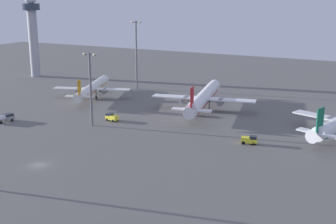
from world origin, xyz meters
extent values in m
plane|color=#605E5B|center=(0.00, 0.00, 0.00)|extent=(416.00, 416.00, 0.00)
cylinder|color=#A8A8B2|center=(-83.87, 89.53, 15.61)|extent=(4.40, 4.40, 31.22)
cylinder|color=#2D3847|center=(-83.87, 89.53, 32.72)|extent=(8.00, 8.00, 3.00)
cone|color=white|center=(55.23, 38.94, 4.25)|extent=(4.29, 3.89, 3.55)
cube|color=white|center=(55.87, 40.80, 4.46)|extent=(11.60, 6.01, 0.36)
cube|color=#146B4C|center=(55.97, 41.10, 7.62)|extent=(1.36, 3.24, 6.74)
cylinder|color=slate|center=(55.95, 58.84, 3.32)|extent=(3.36, 4.27, 2.28)
cylinder|color=silver|center=(-31.57, 64.09, 3.77)|extent=(14.76, 32.29, 3.50)
cone|color=silver|center=(-37.70, 80.66, 3.77)|extent=(3.88, 3.22, 3.32)
cone|color=silver|center=(-25.38, 47.34, 3.77)|extent=(3.85, 3.51, 3.15)
cube|color=silver|center=(-31.25, 63.22, 3.59)|extent=(28.90, 13.66, 0.32)
cube|color=silver|center=(-25.99, 48.98, 3.96)|extent=(10.26, 5.58, 0.32)
cube|color=orange|center=(-26.08, 49.24, 6.76)|extent=(1.28, 2.86, 5.98)
cylinder|color=slate|center=(-36.00, 61.47, 2.94)|extent=(3.05, 3.81, 2.02)
cylinder|color=slate|center=(-26.50, 64.98, 2.94)|extent=(3.05, 3.81, 2.02)
cube|color=orange|center=(-31.57, 64.09, 2.81)|extent=(13.52, 29.68, 0.33)
cylinder|color=#333338|center=(-35.25, 74.03, 2.14)|extent=(0.26, 0.26, 3.27)
cylinder|color=black|center=(-35.25, 74.03, 0.51)|extent=(0.70, 1.08, 1.01)
cylinder|color=#333338|center=(-32.67, 61.23, 2.14)|extent=(0.26, 0.26, 3.27)
cylinder|color=black|center=(-32.67, 61.23, 0.51)|extent=(0.70, 1.08, 1.01)
cylinder|color=#333338|center=(-28.87, 62.63, 2.14)|extent=(0.26, 0.26, 3.27)
cylinder|color=black|center=(-28.87, 62.63, 0.51)|extent=(0.70, 1.08, 1.01)
cylinder|color=white|center=(13.86, 65.76, 4.53)|extent=(12.33, 39.75, 4.20)
cone|color=white|center=(9.48, 86.50, 4.53)|extent=(4.45, 3.42, 3.99)
cone|color=white|center=(18.29, 44.81, 4.53)|extent=(4.33, 3.81, 3.78)
cube|color=white|center=(14.09, 64.68, 4.31)|extent=(35.48, 11.63, 0.39)
cube|color=white|center=(17.86, 46.86, 4.75)|extent=(12.43, 5.11, 0.39)
cube|color=red|center=(17.79, 47.18, 8.11)|extent=(1.06, 3.52, 7.18)
cylinder|color=slate|center=(8.15, 63.43, 3.53)|extent=(3.20, 4.39, 2.43)
cylinder|color=slate|center=(20.03, 65.94, 3.53)|extent=(3.20, 4.39, 2.43)
cube|color=red|center=(13.86, 65.76, 3.37)|extent=(11.26, 36.56, 0.40)
cylinder|color=#333338|center=(11.23, 78.21, 2.57)|extent=(0.31, 0.31, 3.92)
cylinder|color=black|center=(11.23, 78.21, 0.61)|extent=(0.68, 1.28, 1.21)
cylinder|color=#333338|center=(12.06, 62.56, 2.57)|extent=(0.31, 0.31, 3.92)
cylinder|color=black|center=(12.06, 62.56, 0.61)|extent=(0.68, 1.28, 1.21)
cylinder|color=#333338|center=(16.81, 63.56, 2.57)|extent=(0.31, 0.31, 3.92)
cylinder|color=black|center=(16.81, 63.56, 0.61)|extent=(0.68, 1.28, 1.21)
cube|color=yellow|center=(-7.25, 39.91, 1.00)|extent=(2.45, 2.37, 1.10)
cube|color=#1E232D|center=(-7.25, 39.91, 1.90)|extent=(2.17, 2.17, 0.70)
cube|color=yellow|center=(-5.40, 39.54, 1.15)|extent=(2.73, 2.35, 1.40)
cylinder|color=black|center=(-7.71, 39.13, 0.45)|extent=(0.94, 0.47, 0.90)
cylinder|color=black|center=(-7.37, 40.80, 0.45)|extent=(0.94, 0.47, 0.90)
cylinder|color=black|center=(-5.07, 38.61, 0.45)|extent=(0.94, 0.47, 0.90)
cylinder|color=black|center=(-4.74, 40.27, 0.45)|extent=(0.94, 0.47, 0.90)
cube|color=gray|center=(-34.98, 24.66, 1.05)|extent=(2.85, 3.35, 1.20)
cube|color=#1E232D|center=(-34.98, 24.66, 2.00)|extent=(2.61, 2.96, 0.70)
cylinder|color=silver|center=(-35.42, 22.00, 1.44)|extent=(2.46, 4.44, 1.80)
cylinder|color=black|center=(-35.95, 25.25, 0.45)|extent=(0.44, 0.94, 0.90)
cylinder|color=black|center=(-33.88, 24.91, 0.45)|extent=(0.44, 0.94, 0.90)
cylinder|color=black|center=(-34.50, 21.12, 0.45)|extent=(0.44, 0.94, 0.90)
cube|color=yellow|center=(39.92, 37.65, 1.00)|extent=(2.49, 2.42, 1.10)
cube|color=#1E232D|center=(39.92, 37.65, 1.90)|extent=(2.21, 2.20, 0.70)
cube|color=yellow|center=(38.08, 37.24, 1.15)|extent=(2.77, 2.40, 1.40)
cylinder|color=black|center=(40.02, 38.55, 0.45)|extent=(0.94, 0.49, 0.90)
cylinder|color=black|center=(40.40, 36.89, 0.45)|extent=(0.94, 0.49, 0.90)
cylinder|color=black|center=(37.40, 37.95, 0.45)|extent=(0.94, 0.49, 0.90)
cylinder|color=black|center=(37.77, 36.30, 0.45)|extent=(0.94, 0.49, 0.90)
cylinder|color=slate|center=(-8.75, 32.70, 11.05)|extent=(0.70, 0.70, 22.10)
cube|color=slate|center=(-8.75, 32.70, 21.50)|extent=(4.80, 0.40, 0.40)
sphere|color=#F9EAB2|center=(-10.55, 32.70, 21.50)|extent=(0.90, 0.90, 0.90)
sphere|color=#F9EAB2|center=(-6.95, 32.70, 21.50)|extent=(0.90, 0.90, 0.90)
cylinder|color=slate|center=(-25.31, 86.54, 14.03)|extent=(0.70, 0.70, 28.06)
cube|color=slate|center=(-25.31, 86.54, 27.46)|extent=(4.80, 0.40, 0.40)
sphere|color=#F9EAB2|center=(-27.11, 86.54, 27.46)|extent=(0.90, 0.90, 0.90)
sphere|color=#F9EAB2|center=(-23.51, 86.54, 27.46)|extent=(0.90, 0.90, 0.90)
camera|label=1|loc=(72.57, -75.10, 38.87)|focal=48.88mm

